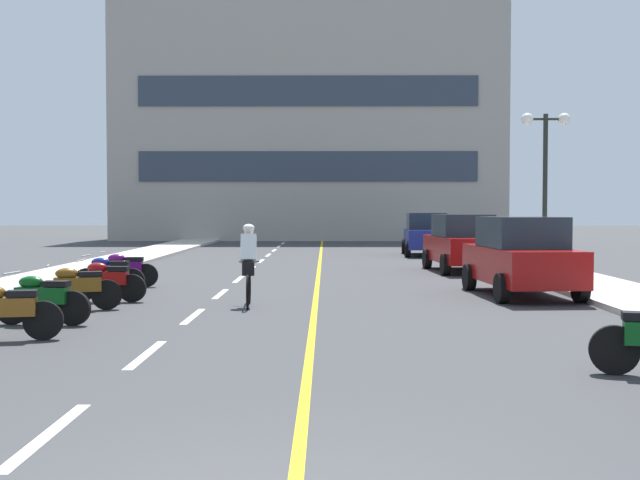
% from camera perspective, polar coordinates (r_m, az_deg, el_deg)
% --- Properties ---
extents(ground_plane, '(140.00, 140.00, 0.00)m').
position_cam_1_polar(ground_plane, '(26.29, -0.63, -2.18)').
color(ground_plane, '#38383A').
extents(curb_left, '(2.40, 72.00, 0.12)m').
position_cam_1_polar(curb_left, '(30.26, -14.29, -1.55)').
color(curb_left, '#B7B2A8').
rests_on(curb_left, ground).
extents(curb_right, '(2.40, 72.00, 0.12)m').
position_cam_1_polar(curb_right, '(30.04, 13.35, -1.57)').
color(curb_right, '#B7B2A8').
rests_on(curb_right, ground).
extents(lane_dash_0, '(0.14, 2.20, 0.01)m').
position_cam_1_polar(lane_dash_0, '(7.88, -18.36, -12.68)').
color(lane_dash_0, silver).
rests_on(lane_dash_0, ground).
extents(lane_dash_1, '(0.14, 2.20, 0.01)m').
position_cam_1_polar(lane_dash_1, '(11.65, -11.97, -7.77)').
color(lane_dash_1, silver).
rests_on(lane_dash_1, ground).
extents(lane_dash_2, '(0.14, 2.20, 0.01)m').
position_cam_1_polar(lane_dash_2, '(15.54, -8.79, -5.24)').
color(lane_dash_2, silver).
rests_on(lane_dash_2, ground).
extents(lane_dash_3, '(0.14, 2.20, 0.01)m').
position_cam_1_polar(lane_dash_3, '(19.47, -6.91, -3.73)').
color(lane_dash_3, silver).
rests_on(lane_dash_3, ground).
extents(lane_dash_4, '(0.14, 2.20, 0.01)m').
position_cam_1_polar(lane_dash_4, '(23.42, -5.66, -2.72)').
color(lane_dash_4, silver).
rests_on(lane_dash_4, ground).
extents(lane_dash_5, '(0.14, 2.20, 0.01)m').
position_cam_1_polar(lane_dash_5, '(27.39, -4.78, -2.00)').
color(lane_dash_5, silver).
rests_on(lane_dash_5, ground).
extents(lane_dash_6, '(0.14, 2.20, 0.01)m').
position_cam_1_polar(lane_dash_6, '(31.37, -4.12, -1.46)').
color(lane_dash_6, silver).
rests_on(lane_dash_6, ground).
extents(lane_dash_7, '(0.14, 2.20, 0.01)m').
position_cam_1_polar(lane_dash_7, '(35.35, -3.61, -1.05)').
color(lane_dash_7, silver).
rests_on(lane_dash_7, ground).
extents(lane_dash_8, '(0.14, 2.20, 0.01)m').
position_cam_1_polar(lane_dash_8, '(39.34, -3.20, -0.72)').
color(lane_dash_8, silver).
rests_on(lane_dash_8, ground).
extents(lane_dash_9, '(0.14, 2.20, 0.01)m').
position_cam_1_polar(lane_dash_9, '(43.32, -2.87, -0.45)').
color(lane_dash_9, silver).
rests_on(lane_dash_9, ground).
extents(lane_dash_10, '(0.14, 2.20, 0.01)m').
position_cam_1_polar(lane_dash_10, '(47.31, -2.59, -0.22)').
color(lane_dash_10, silver).
rests_on(lane_dash_10, ground).
extents(lane_dash_11, '(0.14, 2.20, 0.01)m').
position_cam_1_polar(lane_dash_11, '(51.31, -2.36, -0.03)').
color(lane_dash_11, silver).
rests_on(lane_dash_11, ground).
extents(centre_line_yellow, '(0.12, 66.00, 0.01)m').
position_cam_1_polar(centre_line_yellow, '(29.28, -0.03, -1.72)').
color(centre_line_yellow, gold).
rests_on(centre_line_yellow, ground).
extents(office_building, '(24.61, 6.90, 15.25)m').
position_cam_1_polar(office_building, '(53.90, -0.76, 8.19)').
color(office_building, '#9E998E').
rests_on(office_building, ground).
extents(street_lamp_mid, '(1.46, 0.36, 4.73)m').
position_cam_1_polar(street_lamp_mid, '(25.46, 15.37, 5.74)').
color(street_lamp_mid, black).
rests_on(street_lamp_mid, curb_right).
extents(parked_car_near, '(2.17, 4.31, 1.82)m').
position_cam_1_polar(parked_car_near, '(19.35, 13.78, -1.10)').
color(parked_car_near, black).
rests_on(parked_car_near, ground).
extents(parked_car_mid, '(2.17, 4.31, 1.82)m').
position_cam_1_polar(parked_car_mid, '(26.44, 9.84, -0.20)').
color(parked_car_mid, black).
rests_on(parked_car_mid, ground).
extents(parked_car_far, '(2.07, 4.27, 1.82)m').
position_cam_1_polar(parked_car_far, '(35.31, 7.37, 0.42)').
color(parked_car_far, black).
rests_on(parked_car_far, ground).
extents(motorcycle_2, '(1.69, 0.62, 0.92)m').
position_cam_1_polar(motorcycle_2, '(13.34, -21.06, -4.56)').
color(motorcycle_2, black).
rests_on(motorcycle_2, ground).
extents(motorcycle_3, '(1.70, 0.60, 0.92)m').
position_cam_1_polar(motorcycle_3, '(14.93, -18.74, -3.83)').
color(motorcycle_3, black).
rests_on(motorcycle_3, ground).
extents(motorcycle_4, '(1.66, 0.73, 0.92)m').
position_cam_1_polar(motorcycle_4, '(16.81, -16.51, -3.13)').
color(motorcycle_4, black).
rests_on(motorcycle_4, ground).
extents(motorcycle_5, '(1.70, 0.60, 0.92)m').
position_cam_1_polar(motorcycle_5, '(18.19, -14.61, -2.71)').
color(motorcycle_5, black).
rests_on(motorcycle_5, ground).
extents(motorcycle_6, '(1.70, 0.60, 0.92)m').
position_cam_1_polar(motorcycle_6, '(19.99, -14.46, -2.27)').
color(motorcycle_6, black).
rests_on(motorcycle_6, ground).
extents(motorcycle_7, '(1.70, 0.60, 0.92)m').
position_cam_1_polar(motorcycle_7, '(21.51, -13.44, -1.95)').
color(motorcycle_7, black).
rests_on(motorcycle_7, ground).
extents(cyclist_rider, '(0.42, 1.77, 1.71)m').
position_cam_1_polar(cyclist_rider, '(16.90, -4.98, -1.61)').
color(cyclist_rider, black).
rests_on(cyclist_rider, ground).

